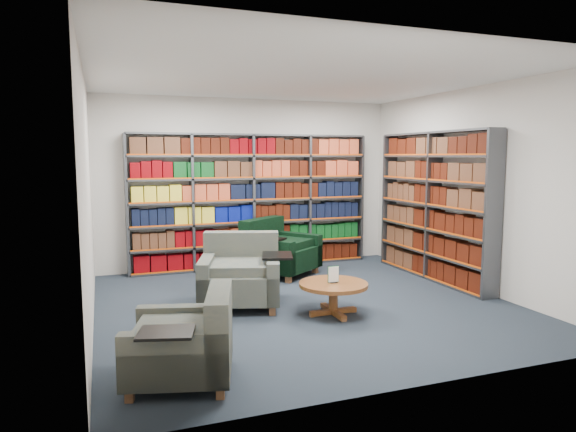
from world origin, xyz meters
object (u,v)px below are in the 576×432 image
object	(u,v)px
coffee_table	(333,289)
chair_teal_left	(241,276)
chair_green_right	(276,252)
chair_teal_front	(190,345)

from	to	relation	value
coffee_table	chair_teal_left	bearing A→B (deg)	138.03
chair_green_right	chair_teal_front	xyz separation A→B (m)	(-1.93, -3.44, -0.04)
chair_teal_left	coffee_table	world-z (taller)	chair_teal_left
chair_teal_front	coffee_table	xyz separation A→B (m)	(1.87, 1.22, -0.00)
chair_teal_left	chair_teal_front	distance (m)	2.25
chair_teal_left	coffee_table	distance (m)	1.22
coffee_table	chair_green_right	bearing A→B (deg)	88.67
chair_teal_front	chair_teal_left	bearing A→B (deg)	64.45
chair_teal_left	chair_green_right	xyz separation A→B (m)	(0.96, 1.41, -0.00)
chair_green_right	chair_teal_front	distance (m)	3.95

